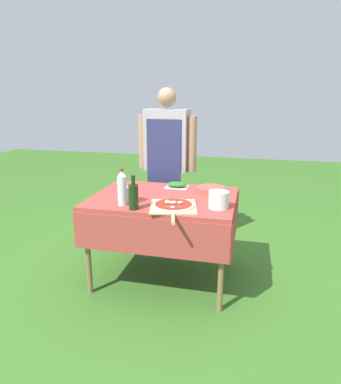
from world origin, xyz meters
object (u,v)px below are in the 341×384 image
at_px(pizza_on_peel, 173,206).
at_px(water_bottle, 122,188).
at_px(herb_container, 177,185).
at_px(sauce_jar, 130,195).
at_px(person_cook, 167,156).
at_px(mixing_tub, 219,200).
at_px(oil_bottle, 134,196).
at_px(plate_stack, 211,189).
at_px(prep_table, 164,206).

bearing_deg(pizza_on_peel, water_bottle, 171.13).
bearing_deg(herb_container, sauce_jar, -118.41).
xyz_separation_m(person_cook, mixing_tub, (0.61, -0.88, -0.15)).
distance_m(pizza_on_peel, mixing_tub, 0.33).
distance_m(person_cook, sauce_jar, 0.90).
height_order(pizza_on_peel, oil_bottle, oil_bottle).
distance_m(person_cook, mixing_tub, 1.08).
bearing_deg(mixing_tub, person_cook, 124.45).
bearing_deg(herb_container, plate_stack, -11.54).
xyz_separation_m(pizza_on_peel, water_bottle, (-0.38, -0.03, 0.12)).
xyz_separation_m(person_cook, pizza_on_peel, (0.29, -0.96, -0.19)).
xyz_separation_m(mixing_tub, sauce_jar, (-0.67, 0.00, -0.01)).
xyz_separation_m(pizza_on_peel, oil_bottle, (-0.27, -0.10, 0.08)).
height_order(person_cook, water_bottle, person_cook).
relative_size(mixing_tub, sauce_jar, 1.30).
distance_m(oil_bottle, sauce_jar, 0.20).
bearing_deg(pizza_on_peel, plate_stack, 53.72).
xyz_separation_m(plate_stack, sauce_jar, (-0.57, -0.41, 0.03)).
distance_m(prep_table, herb_container, 0.31).
relative_size(person_cook, herb_container, 7.91).
relative_size(herb_container, mixing_tub, 1.36).
height_order(water_bottle, herb_container, water_bottle).
height_order(oil_bottle, herb_container, oil_bottle).
height_order(oil_bottle, sauce_jar, oil_bottle).
bearing_deg(water_bottle, sauce_jar, 77.50).
bearing_deg(pizza_on_peel, sauce_jar, 155.17).
xyz_separation_m(oil_bottle, plate_stack, (0.48, 0.59, -0.08)).
bearing_deg(plate_stack, person_cook, 136.96).
xyz_separation_m(person_cook, oil_bottle, (0.02, -1.05, -0.11)).
height_order(pizza_on_peel, water_bottle, water_bottle).
relative_size(oil_bottle, plate_stack, 1.00).
bearing_deg(sauce_jar, plate_stack, 36.21).
xyz_separation_m(mixing_tub, plate_stack, (-0.11, 0.42, -0.04)).
distance_m(water_bottle, mixing_tub, 0.71).
height_order(mixing_tub, plate_stack, mixing_tub).
bearing_deg(mixing_tub, water_bottle, -171.94).
relative_size(prep_table, sauce_jar, 10.24).
xyz_separation_m(oil_bottle, water_bottle, (-0.11, 0.07, 0.03)).
bearing_deg(mixing_tub, pizza_on_peel, -167.31).
distance_m(prep_table, oil_bottle, 0.42).
height_order(water_bottle, plate_stack, water_bottle).
xyz_separation_m(prep_table, herb_container, (0.04, 0.29, 0.11)).
distance_m(water_bottle, plate_stack, 0.79).
height_order(pizza_on_peel, herb_container, herb_container).
xyz_separation_m(person_cook, sauce_jar, (-0.07, -0.88, -0.16)).
relative_size(pizza_on_peel, water_bottle, 1.91).
bearing_deg(pizza_on_peel, herb_container, 87.00).
xyz_separation_m(herb_container, mixing_tub, (0.41, -0.48, 0.04)).
relative_size(person_cook, sauce_jar, 14.01).
bearing_deg(plate_stack, mixing_tub, -75.64).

